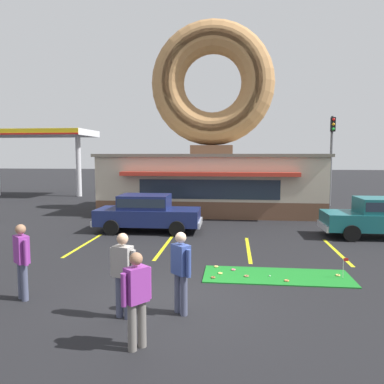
# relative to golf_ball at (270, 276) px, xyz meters

# --- Properties ---
(ground_plane) EXTENTS (160.00, 160.00, 0.00)m
(ground_plane) POSITION_rel_golf_ball_xyz_m (-2.27, -1.96, -0.05)
(ground_plane) COLOR black
(donut_shop_building) EXTENTS (12.30, 6.75, 10.96)m
(donut_shop_building) POSITION_rel_golf_ball_xyz_m (-2.25, 11.98, 3.69)
(donut_shop_building) COLOR brown
(donut_shop_building) RESTS_ON ground
(putting_mat) EXTENTS (3.96, 1.45, 0.03)m
(putting_mat) POSITION_rel_golf_ball_xyz_m (0.20, 0.11, -0.04)
(putting_mat) COLOR #197523
(putting_mat) RESTS_ON ground
(mini_donut_near_left) EXTENTS (0.13, 0.13, 0.04)m
(mini_donut_near_left) POSITION_rel_golf_ball_xyz_m (0.40, -0.32, -0.00)
(mini_donut_near_left) COLOR #D17F47
(mini_donut_near_left) RESTS_ON putting_mat
(mini_donut_near_right) EXTENTS (0.13, 0.13, 0.04)m
(mini_donut_near_right) POSITION_rel_golf_ball_xyz_m (-0.63, -0.07, -0.00)
(mini_donut_near_right) COLOR #A5724C
(mini_donut_near_right) RESTS_ON putting_mat
(mini_donut_mid_left) EXTENTS (0.13, 0.13, 0.04)m
(mini_donut_mid_left) POSITION_rel_golf_ball_xyz_m (-1.34, 0.09, -0.00)
(mini_donut_mid_left) COLOR #E5C666
(mini_donut_mid_left) RESTS_ON putting_mat
(mini_donut_mid_centre) EXTENTS (0.13, 0.13, 0.04)m
(mini_donut_mid_centre) POSITION_rel_golf_ball_xyz_m (1.84, 0.27, -0.00)
(mini_donut_mid_centre) COLOR #E5C666
(mini_donut_mid_centre) RESTS_ON putting_mat
(mini_donut_mid_right) EXTENTS (0.13, 0.13, 0.04)m
(mini_donut_mid_right) POSITION_rel_golf_ball_xyz_m (-1.47, 0.71, -0.00)
(mini_donut_mid_right) COLOR #E5C666
(mini_donut_mid_right) RESTS_ON putting_mat
(mini_donut_far_left) EXTENTS (0.13, 0.13, 0.04)m
(mini_donut_far_left) POSITION_rel_golf_ball_xyz_m (-0.98, 0.46, -0.00)
(mini_donut_far_left) COLOR #D8667F
(mini_donut_far_left) RESTS_ON putting_mat
(mini_donut_far_centre) EXTENTS (0.13, 0.13, 0.04)m
(mini_donut_far_centre) POSITION_rel_golf_ball_xyz_m (-1.51, -0.28, -0.00)
(mini_donut_far_centre) COLOR brown
(mini_donut_far_centre) RESTS_ON putting_mat
(golf_ball) EXTENTS (0.04, 0.04, 0.04)m
(golf_ball) POSITION_rel_golf_ball_xyz_m (0.00, 0.00, 0.00)
(golf_ball) COLOR white
(golf_ball) RESTS_ON putting_mat
(putting_flag_pin) EXTENTS (0.13, 0.01, 0.55)m
(putting_flag_pin) POSITION_rel_golf_ball_xyz_m (1.96, 0.11, 0.39)
(putting_flag_pin) COLOR silver
(putting_flag_pin) RESTS_ON putting_mat
(car_teal) EXTENTS (4.57, 1.99, 1.60)m
(car_teal) POSITION_rel_golf_ball_xyz_m (4.92, 5.54, 0.82)
(car_teal) COLOR #196066
(car_teal) RESTS_ON ground
(car_navy) EXTENTS (4.58, 2.02, 1.60)m
(car_navy) POSITION_rel_golf_ball_xyz_m (-4.68, 5.67, 0.82)
(car_navy) COLOR navy
(car_navy) RESTS_ON ground
(pedestrian_blue_sweater_man) EXTENTS (0.43, 0.47, 1.68)m
(pedestrian_blue_sweater_man) POSITION_rel_golf_ball_xyz_m (-2.61, -4.01, 0.88)
(pedestrian_blue_sweater_man) COLOR slate
(pedestrian_blue_sweater_man) RESTS_ON ground
(pedestrian_hooded_kid) EXTENTS (0.48, 0.43, 1.74)m
(pedestrian_hooded_kid) POSITION_rel_golf_ball_xyz_m (-5.75, -2.16, 0.92)
(pedestrian_hooded_kid) COLOR #474C66
(pedestrian_hooded_kid) RESTS_ON ground
(pedestrian_leather_jacket_man) EXTENTS (0.45, 0.45, 1.72)m
(pedestrian_leather_jacket_man) POSITION_rel_golf_ball_xyz_m (-2.06, -2.53, 0.91)
(pedestrian_leather_jacket_man) COLOR #474C66
(pedestrian_leather_jacket_man) RESTS_ON ground
(pedestrian_clipboard_woman) EXTENTS (0.57, 0.34, 1.74)m
(pedestrian_clipboard_woman) POSITION_rel_golf_ball_xyz_m (-3.19, -2.85, 0.92)
(pedestrian_clipboard_woman) COLOR #474C66
(pedestrian_clipboard_woman) RESTS_ON ground
(trash_bin) EXTENTS (0.57, 0.57, 0.97)m
(trash_bin) POSITION_rel_golf_ball_xyz_m (-7.64, 9.49, 0.45)
(trash_bin) COLOR #1E662D
(trash_bin) RESTS_ON ground
(traffic_light_pole) EXTENTS (0.28, 0.47, 5.80)m
(traffic_light_pole) POSITION_rel_golf_ball_xyz_m (5.29, 15.12, 3.66)
(traffic_light_pole) COLOR #595B60
(traffic_light_pole) RESTS_ON ground
(gas_station_canopy) EXTENTS (9.00, 4.46, 5.30)m
(gas_station_canopy) POSITION_rel_golf_ball_xyz_m (-16.79, 18.74, 4.81)
(gas_station_canopy) COLOR silver
(gas_station_canopy) RESTS_ON ground
(parking_stripe_far_left) EXTENTS (0.12, 3.60, 0.01)m
(parking_stripe_far_left) POSITION_rel_golf_ball_xyz_m (-6.45, 3.04, -0.05)
(parking_stripe_far_left) COLOR yellow
(parking_stripe_far_left) RESTS_ON ground
(parking_stripe_left) EXTENTS (0.12, 3.60, 0.01)m
(parking_stripe_left) POSITION_rel_golf_ball_xyz_m (-3.45, 3.04, -0.05)
(parking_stripe_left) COLOR yellow
(parking_stripe_left) RESTS_ON ground
(parking_stripe_mid_left) EXTENTS (0.12, 3.60, 0.01)m
(parking_stripe_mid_left) POSITION_rel_golf_ball_xyz_m (-0.45, 3.04, -0.05)
(parking_stripe_mid_left) COLOR yellow
(parking_stripe_mid_left) RESTS_ON ground
(parking_stripe_centre) EXTENTS (0.12, 3.60, 0.01)m
(parking_stripe_centre) POSITION_rel_golf_ball_xyz_m (2.55, 3.04, -0.05)
(parking_stripe_centre) COLOR yellow
(parking_stripe_centre) RESTS_ON ground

